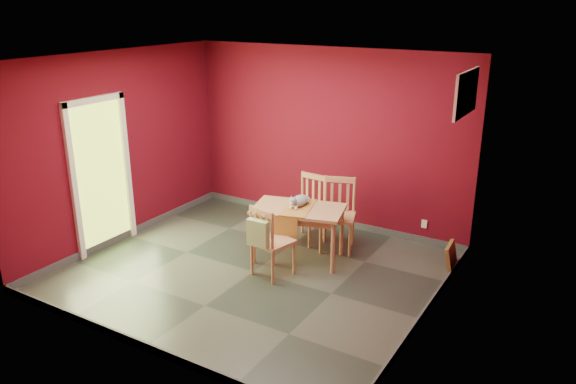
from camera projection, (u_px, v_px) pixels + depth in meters
The scene contains 13 objects.
ground at pixel (254, 271), 7.26m from camera, with size 4.50×4.50×0.00m, color #2D342D.
room_shell at pixel (254, 268), 7.25m from camera, with size 4.50×4.50×4.50m.
doorway at pixel (100, 170), 7.65m from camera, with size 0.06×1.01×2.13m.
window at pixel (466, 93), 6.23m from camera, with size 0.05×0.90×0.50m.
outlet_plate at pixel (424, 224), 8.00m from camera, with size 0.08×0.01×0.12m, color silver.
dining_table at pixel (298, 214), 7.41m from camera, with size 1.32×0.97×0.74m.
table_runner at pixel (294, 214), 7.30m from camera, with size 0.51×0.79×0.36m.
chair_far_left at pixel (308, 207), 8.09m from camera, with size 0.49×0.49×0.97m.
chair_far_right at pixel (338, 214), 7.80m from camera, with size 0.60×0.60×1.01m.
chair_near at pixel (270, 240), 7.01m from camera, with size 0.53×0.53×0.94m.
tote_bag at pixel (258, 233), 6.79m from camera, with size 0.28×0.17×0.40m.
cat at pixel (299, 199), 7.41m from camera, with size 0.20×0.39×0.20m, color slate, non-canonical shape.
picture_frame at pixel (451, 258), 7.18m from camera, with size 0.16×0.40×0.39m.
Camera 1 is at (3.73, -5.38, 3.35)m, focal length 35.00 mm.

